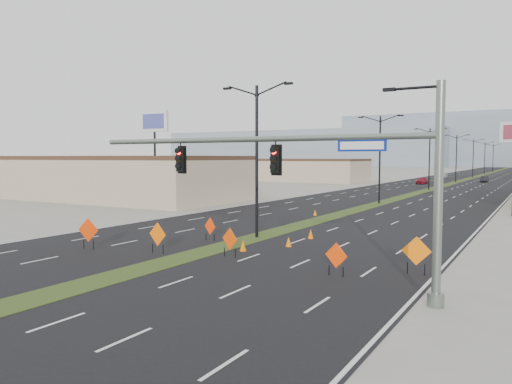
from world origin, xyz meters
The scene contains 29 objects.
ground centered at (0.00, 0.00, 0.00)m, with size 600.00×600.00×0.00m, color gray.
road_surface centered at (0.00, 100.00, 0.00)m, with size 25.00×400.00×0.02m, color black.
median_strip centered at (0.00, 100.00, 0.00)m, with size 2.00×400.00×0.04m, color #294016.
building_sw_near centered at (-35.00, 30.00, 2.50)m, with size 40.00×16.00×5.00m, color tan.
building_sw_far centered at (-32.00, 85.00, 2.25)m, with size 30.00×14.00×4.50m, color tan.
mesa_west centered at (-120.00, 280.00, 11.00)m, with size 180.00×50.00×22.00m, color gray.
mesa_backdrop centered at (-30.00, 320.00, 16.00)m, with size 140.00×50.00×32.00m, color gray.
signal_mast centered at (8.56, 2.00, 4.79)m, with size 16.30×0.60×8.00m.
streetlight_0 centered at (0.00, 12.00, 5.42)m, with size 5.15×0.24×10.02m.
streetlight_1 centered at (0.00, 40.00, 5.42)m, with size 5.15×0.24×10.02m.
streetlight_2 centered at (0.00, 68.00, 5.42)m, with size 5.15×0.24×10.02m.
streetlight_3 centered at (0.00, 96.00, 5.42)m, with size 5.15×0.24×10.02m.
streetlight_4 centered at (0.00, 124.00, 5.42)m, with size 5.15×0.24×10.02m.
streetlight_5 centered at (0.00, 152.00, 5.42)m, with size 5.15×0.24×10.02m.
streetlight_6 centered at (0.00, 180.00, 5.42)m, with size 5.15×0.24×10.02m.
car_left centered at (-4.78, 85.78, 0.67)m, with size 1.59×3.95×1.34m, color maroon.
car_mid centered at (5.21, 99.65, 0.64)m, with size 1.36×3.91×1.29m, color black.
car_far centered at (-6.43, 119.17, 0.64)m, with size 1.79×4.40×1.28m, color #B1B5BC.
construction_sign_0 centered at (-6.29, 3.44, 1.08)m, with size 1.36×0.29×1.83m.
construction_sign_1 centered at (-2.00, 4.51, 1.02)m, with size 1.30×0.21×1.74m.
construction_sign_2 centered at (-2.00, 9.49, 0.87)m, with size 1.07×0.40×1.48m.
construction_sign_3 centered at (2.00, 5.69, 0.93)m, with size 1.15×0.39×1.58m.
construction_sign_4 centered at (8.47, 4.48, 0.89)m, with size 1.13×0.26×1.52m.
construction_sign_5 centered at (11.50, 6.62, 1.04)m, with size 1.31×0.17×1.75m.
cone_0 centered at (1.74, 7.45, 0.33)m, with size 0.39×0.39×0.66m, color #D76C04.
cone_1 centered at (3.34, 10.01, 0.31)m, with size 0.37×0.37×0.62m, color orange.
cone_2 centered at (3.28, 13.40, 0.32)m, with size 0.38×0.38×0.63m, color #FF6605.
cone_3 centered at (-1.70, 25.58, 0.27)m, with size 0.32×0.32×0.53m, color orange.
pole_sign_west centered at (-20.33, 24.98, 8.49)m, with size 3.39×0.72×10.34m.
Camera 1 is at (16.45, -16.36, 5.34)m, focal length 35.00 mm.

